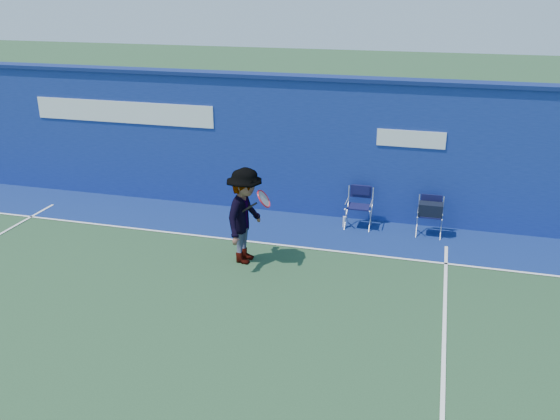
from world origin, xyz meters
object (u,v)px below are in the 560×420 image
(directors_chair_left, at_px, (359,214))
(water_bottle, at_px, (344,222))
(directors_chair_right, at_px, (430,220))
(tennis_player, at_px, (245,216))

(directors_chair_left, relative_size, water_bottle, 3.54)
(directors_chair_right, relative_size, tennis_player, 0.45)
(directors_chair_right, xyz_separation_m, tennis_player, (-3.28, -2.16, 0.57))
(water_bottle, bearing_deg, directors_chair_left, 20.61)
(directors_chair_right, bearing_deg, directors_chair_left, 178.18)
(directors_chair_right, height_order, water_bottle, directors_chair_right)
(directors_chair_left, bearing_deg, tennis_player, -129.35)
(water_bottle, bearing_deg, directors_chair_right, 1.94)
(directors_chair_right, distance_m, tennis_player, 3.97)
(directors_chair_right, bearing_deg, water_bottle, -178.06)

